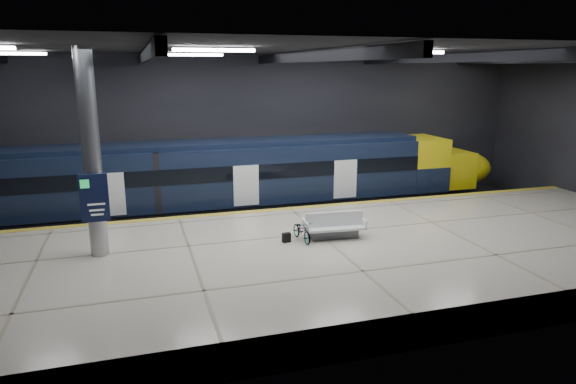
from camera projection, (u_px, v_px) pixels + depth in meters
name	position (u px, v px, depth m)	size (l,w,h in m)	color
ground	(310.00, 251.00, 21.06)	(30.00, 30.00, 0.00)	black
room_shell	(312.00, 111.00, 19.72)	(30.10, 16.10, 8.05)	black
platform	(333.00, 260.00, 18.61)	(30.00, 11.00, 1.10)	beige
safety_strip	(290.00, 208.00, 23.36)	(30.00, 0.40, 0.01)	gold
rails	(275.00, 214.00, 26.16)	(30.00, 1.52, 0.16)	gray
train	(216.00, 180.00, 24.86)	(29.40, 2.84, 3.79)	black
bench	(334.00, 229.00, 19.25)	(2.36, 1.14, 1.01)	#595B60
bicycle	(302.00, 231.00, 18.93)	(0.51, 1.47, 0.77)	#99999E
pannier_bag	(286.00, 238.00, 18.81)	(0.30, 0.18, 0.35)	black
info_column	(92.00, 158.00, 16.80)	(0.90, 0.78, 6.90)	#9EA0A5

